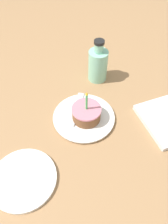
# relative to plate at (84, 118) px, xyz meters

# --- Properties ---
(ground_plane) EXTENTS (2.40, 2.40, 0.04)m
(ground_plane) POSITION_rel_plate_xyz_m (-0.00, -0.02, -0.03)
(ground_plane) COLOR #9E754C
(ground_plane) RESTS_ON ground
(plate) EXTENTS (0.23, 0.23, 0.02)m
(plate) POSITION_rel_plate_xyz_m (0.00, 0.00, 0.00)
(plate) COLOR white
(plate) RESTS_ON ground_plane
(cake_slice) EXTENTS (0.11, 0.11, 0.14)m
(cake_slice) POSITION_rel_plate_xyz_m (0.01, 0.01, 0.03)
(cake_slice) COLOR brown
(cake_slice) RESTS_ON plate
(fork) EXTENTS (0.15, 0.10, 0.00)m
(fork) POSITION_rel_plate_xyz_m (-0.05, -0.01, 0.01)
(fork) COLOR silver
(fork) RESTS_ON plate
(bottle) EXTENTS (0.08, 0.08, 0.19)m
(bottle) POSITION_rel_plate_xyz_m (-0.20, 0.14, 0.07)
(bottle) COLOR #8CD1B2
(bottle) RESTS_ON ground_plane
(side_plate) EXTENTS (0.20, 0.20, 0.01)m
(side_plate) POSITION_rel_plate_xyz_m (0.16, -0.26, -0.00)
(side_plate) COLOR white
(side_plate) RESTS_ON ground_plane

